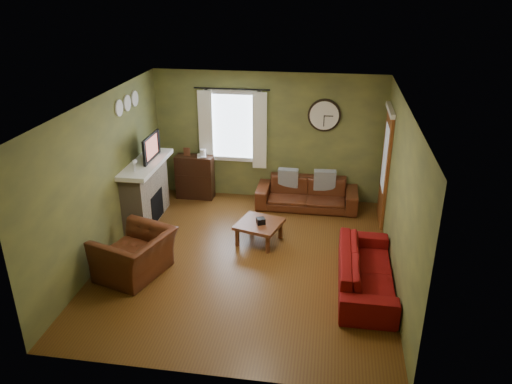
# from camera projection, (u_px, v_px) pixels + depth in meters

# --- Properties ---
(floor) EXTENTS (4.60, 5.20, 0.00)m
(floor) POSITION_uv_depth(u_px,v_px,m) (246.00, 260.00, 8.18)
(floor) COLOR #593514
(floor) RESTS_ON ground
(ceiling) EXTENTS (4.60, 5.20, 0.00)m
(ceiling) POSITION_uv_depth(u_px,v_px,m) (245.00, 104.00, 7.14)
(ceiling) COLOR white
(ceiling) RESTS_ON ground
(wall_left) EXTENTS (0.00, 5.20, 2.60)m
(wall_left) POSITION_uv_depth(u_px,v_px,m) (104.00, 178.00, 7.99)
(wall_left) COLOR olive
(wall_left) RESTS_ON ground
(wall_right) EXTENTS (0.00, 5.20, 2.60)m
(wall_right) POSITION_uv_depth(u_px,v_px,m) (399.00, 196.00, 7.34)
(wall_right) COLOR olive
(wall_right) RESTS_ON ground
(wall_back) EXTENTS (4.60, 0.00, 2.60)m
(wall_back) POSITION_uv_depth(u_px,v_px,m) (268.00, 137.00, 10.02)
(wall_back) COLOR olive
(wall_back) RESTS_ON ground
(wall_front) EXTENTS (4.60, 0.00, 2.60)m
(wall_front) POSITION_uv_depth(u_px,v_px,m) (204.00, 281.00, 5.31)
(wall_front) COLOR olive
(wall_front) RESTS_ON ground
(fireplace) EXTENTS (0.40, 1.40, 1.10)m
(fireplace) POSITION_uv_depth(u_px,v_px,m) (146.00, 193.00, 9.30)
(fireplace) COLOR tan
(fireplace) RESTS_ON floor
(firebox) EXTENTS (0.04, 0.60, 0.55)m
(firebox) POSITION_uv_depth(u_px,v_px,m) (157.00, 206.00, 9.37)
(firebox) COLOR black
(firebox) RESTS_ON fireplace
(mantel) EXTENTS (0.58, 1.60, 0.08)m
(mantel) POSITION_uv_depth(u_px,v_px,m) (144.00, 164.00, 9.06)
(mantel) COLOR white
(mantel) RESTS_ON fireplace
(tv) EXTENTS (0.08, 0.60, 0.35)m
(tv) POSITION_uv_depth(u_px,v_px,m) (147.00, 150.00, 9.11)
(tv) COLOR black
(tv) RESTS_ON mantel
(tv_screen) EXTENTS (0.02, 0.62, 0.36)m
(tv_screen) POSITION_uv_depth(u_px,v_px,m) (151.00, 147.00, 9.07)
(tv_screen) COLOR #994C3F
(tv_screen) RESTS_ON mantel
(medallion_left) EXTENTS (0.28, 0.28, 0.03)m
(medallion_left) POSITION_uv_depth(u_px,v_px,m) (119.00, 108.00, 8.33)
(medallion_left) COLOR white
(medallion_left) RESTS_ON wall_left
(medallion_mid) EXTENTS (0.28, 0.28, 0.03)m
(medallion_mid) POSITION_uv_depth(u_px,v_px,m) (127.00, 103.00, 8.64)
(medallion_mid) COLOR white
(medallion_mid) RESTS_ON wall_left
(medallion_right) EXTENTS (0.28, 0.28, 0.03)m
(medallion_right) POSITION_uv_depth(u_px,v_px,m) (135.00, 99.00, 8.96)
(medallion_right) COLOR white
(medallion_right) RESTS_ON wall_left
(window_pane) EXTENTS (1.00, 0.02, 1.30)m
(window_pane) POSITION_uv_depth(u_px,v_px,m) (233.00, 126.00, 10.02)
(window_pane) COLOR silver
(window_pane) RESTS_ON wall_back
(curtain_rod) EXTENTS (0.03, 0.03, 1.50)m
(curtain_rod) POSITION_uv_depth(u_px,v_px,m) (232.00, 89.00, 9.62)
(curtain_rod) COLOR black
(curtain_rod) RESTS_ON wall_back
(curtain_left) EXTENTS (0.28, 0.04, 1.55)m
(curtain_left) POSITION_uv_depth(u_px,v_px,m) (206.00, 129.00, 10.02)
(curtain_left) COLOR white
(curtain_left) RESTS_ON wall_back
(curtain_right) EXTENTS (0.28, 0.04, 1.55)m
(curtain_right) POSITION_uv_depth(u_px,v_px,m) (260.00, 131.00, 9.87)
(curtain_right) COLOR white
(curtain_right) RESTS_ON wall_back
(wall_clock) EXTENTS (0.64, 0.06, 0.64)m
(wall_clock) POSITION_uv_depth(u_px,v_px,m) (324.00, 116.00, 9.62)
(wall_clock) COLOR white
(wall_clock) RESTS_ON wall_back
(door) EXTENTS (0.05, 0.90, 2.10)m
(door) POSITION_uv_depth(u_px,v_px,m) (385.00, 168.00, 9.12)
(door) COLOR brown
(door) RESTS_ON floor
(bookshelf) EXTENTS (0.77, 0.33, 0.91)m
(bookshelf) POSITION_uv_depth(u_px,v_px,m) (195.00, 177.00, 10.32)
(bookshelf) COLOR black
(bookshelf) RESTS_ON floor
(book) EXTENTS (0.24, 0.29, 0.02)m
(book) POSITION_uv_depth(u_px,v_px,m) (197.00, 154.00, 10.08)
(book) COLOR #5D2F1A
(book) RESTS_ON bookshelf
(sofa_brown) EXTENTS (1.99, 0.78, 0.58)m
(sofa_brown) POSITION_uv_depth(u_px,v_px,m) (307.00, 194.00, 9.93)
(sofa_brown) COLOR #4A2111
(sofa_brown) RESTS_ON floor
(pillow_left) EXTENTS (0.41, 0.14, 0.40)m
(pillow_left) POSITION_uv_depth(u_px,v_px,m) (288.00, 178.00, 10.01)
(pillow_left) COLOR #8F97A3
(pillow_left) RESTS_ON sofa_brown
(pillow_right) EXTENTS (0.44, 0.16, 0.43)m
(pillow_right) POSITION_uv_depth(u_px,v_px,m) (325.00, 180.00, 9.90)
(pillow_right) COLOR #8F97A3
(pillow_right) RESTS_ON sofa_brown
(sofa_red) EXTENTS (0.79, 2.01, 0.59)m
(sofa_red) POSITION_uv_depth(u_px,v_px,m) (366.00, 270.00, 7.36)
(sofa_red) COLOR maroon
(sofa_red) RESTS_ON floor
(armchair) EXTENTS (1.23, 1.32, 0.70)m
(armchair) POSITION_uv_depth(u_px,v_px,m) (135.00, 254.00, 7.66)
(armchair) COLOR #4A2111
(armchair) RESTS_ON floor
(coffee_table) EXTENTS (0.88, 0.88, 0.38)m
(coffee_table) POSITION_uv_depth(u_px,v_px,m) (259.00, 232.00, 8.66)
(coffee_table) COLOR #5D2F1A
(coffee_table) RESTS_ON floor
(tissue_box) EXTENTS (0.18, 0.18, 0.10)m
(tissue_box) POSITION_uv_depth(u_px,v_px,m) (261.00, 223.00, 8.53)
(tissue_box) COLOR black
(tissue_box) RESTS_ON coffee_table
(wine_glass_a) EXTENTS (0.07, 0.07, 0.21)m
(wine_glass_a) POSITION_uv_depth(u_px,v_px,m) (134.00, 166.00, 8.53)
(wine_glass_a) COLOR white
(wine_glass_a) RESTS_ON mantel
(wine_glass_b) EXTENTS (0.07, 0.07, 0.20)m
(wine_glass_b) POSITION_uv_depth(u_px,v_px,m) (135.00, 165.00, 8.58)
(wine_glass_b) COLOR white
(wine_glass_b) RESTS_ON mantel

